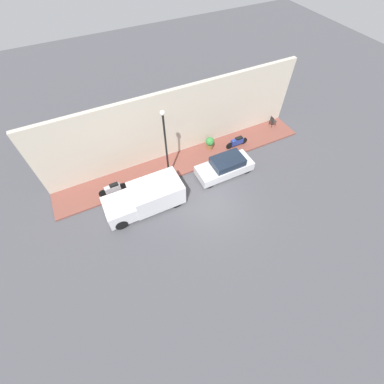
{
  "coord_description": "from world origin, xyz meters",
  "views": [
    {
      "loc": [
        -7.9,
        5.42,
        13.63
      ],
      "look_at": [
        1.09,
        1.0,
        0.6
      ],
      "focal_mm": 24.0,
      "sensor_mm": 36.0,
      "label": 1
    }
  ],
  "objects_px": {
    "scooter_silver": "(113,188)",
    "motorcycle_blue": "(237,142)",
    "streetlamp": "(165,140)",
    "potted_plant": "(210,143)",
    "delivery_van": "(145,198)",
    "cafe_chair": "(273,121)",
    "parked_car": "(225,166)"
  },
  "relations": [
    {
      "from": "streetlamp",
      "to": "cafe_chair",
      "type": "height_order",
      "value": "streetlamp"
    },
    {
      "from": "streetlamp",
      "to": "delivery_van",
      "type": "bearing_deg",
      "value": 126.45
    },
    {
      "from": "delivery_van",
      "to": "scooter_silver",
      "type": "bearing_deg",
      "value": 40.52
    },
    {
      "from": "delivery_van",
      "to": "motorcycle_blue",
      "type": "relative_size",
      "value": 2.65
    },
    {
      "from": "streetlamp",
      "to": "potted_plant",
      "type": "height_order",
      "value": "streetlamp"
    },
    {
      "from": "parked_car",
      "to": "streetlamp",
      "type": "bearing_deg",
      "value": 69.31
    },
    {
      "from": "motorcycle_blue",
      "to": "cafe_chair",
      "type": "xyz_separation_m",
      "value": [
        0.79,
        -3.89,
        0.09
      ]
    },
    {
      "from": "scooter_silver",
      "to": "potted_plant",
      "type": "bearing_deg",
      "value": -82.63
    },
    {
      "from": "streetlamp",
      "to": "cafe_chair",
      "type": "relative_size",
      "value": 5.95
    },
    {
      "from": "parked_car",
      "to": "delivery_van",
      "type": "relative_size",
      "value": 0.82
    },
    {
      "from": "parked_car",
      "to": "motorcycle_blue",
      "type": "xyz_separation_m",
      "value": [
        1.9,
        -2.19,
        -0.11
      ]
    },
    {
      "from": "delivery_van",
      "to": "streetlamp",
      "type": "height_order",
      "value": "streetlamp"
    },
    {
      "from": "streetlamp",
      "to": "potted_plant",
      "type": "distance_m",
      "value": 4.87
    },
    {
      "from": "parked_car",
      "to": "cafe_chair",
      "type": "relative_size",
      "value": 4.43
    },
    {
      "from": "delivery_van",
      "to": "potted_plant",
      "type": "relative_size",
      "value": 4.95
    },
    {
      "from": "scooter_silver",
      "to": "streetlamp",
      "type": "distance_m",
      "value": 4.75
    },
    {
      "from": "potted_plant",
      "to": "streetlamp",
      "type": "bearing_deg",
      "value": 107.54
    },
    {
      "from": "parked_car",
      "to": "motorcycle_blue",
      "type": "distance_m",
      "value": 2.9
    },
    {
      "from": "potted_plant",
      "to": "cafe_chair",
      "type": "xyz_separation_m",
      "value": [
        0.08,
        -5.86,
        -0.01
      ]
    },
    {
      "from": "delivery_van",
      "to": "cafe_chair",
      "type": "distance_m",
      "value": 12.34
    },
    {
      "from": "delivery_van",
      "to": "cafe_chair",
      "type": "relative_size",
      "value": 5.43
    },
    {
      "from": "scooter_silver",
      "to": "motorcycle_blue",
      "type": "distance_m",
      "value": 9.7
    },
    {
      "from": "delivery_van",
      "to": "scooter_silver",
      "type": "relative_size",
      "value": 2.56
    },
    {
      "from": "motorcycle_blue",
      "to": "parked_car",
      "type": "bearing_deg",
      "value": 130.89
    },
    {
      "from": "delivery_van",
      "to": "scooter_silver",
      "type": "xyz_separation_m",
      "value": [
        1.88,
        1.61,
        -0.33
      ]
    },
    {
      "from": "delivery_van",
      "to": "potted_plant",
      "type": "distance_m",
      "value": 6.76
    },
    {
      "from": "potted_plant",
      "to": "cafe_chair",
      "type": "relative_size",
      "value": 1.1
    },
    {
      "from": "motorcycle_blue",
      "to": "potted_plant",
      "type": "bearing_deg",
      "value": 70.26
    },
    {
      "from": "scooter_silver",
      "to": "motorcycle_blue",
      "type": "relative_size",
      "value": 1.03
    },
    {
      "from": "delivery_van",
      "to": "motorcycle_blue",
      "type": "height_order",
      "value": "delivery_van"
    },
    {
      "from": "parked_car",
      "to": "delivery_van",
      "type": "xyz_separation_m",
      "value": [
        -0.27,
        5.9,
        0.23
      ]
    },
    {
      "from": "streetlamp",
      "to": "potted_plant",
      "type": "bearing_deg",
      "value": -72.46
    }
  ]
}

